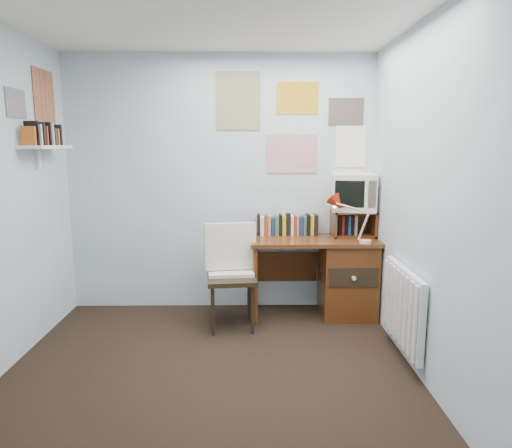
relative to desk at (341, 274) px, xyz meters
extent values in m
plane|color=black|center=(-1.17, -1.48, -0.41)|extent=(3.50, 3.50, 0.00)
cube|color=silver|center=(-1.17, 0.27, 0.84)|extent=(3.00, 0.02, 2.50)
cube|color=silver|center=(0.33, -1.48, 0.84)|extent=(0.02, 3.50, 2.50)
cube|color=brown|center=(-0.27, 0.00, 0.34)|extent=(1.20, 0.55, 0.03)
cube|color=brown|center=(0.06, 0.00, -0.04)|extent=(0.50, 0.50, 0.72)
cylinder|color=brown|center=(-0.83, -0.24, -0.04)|extent=(0.04, 0.04, 0.72)
cylinder|color=brown|center=(-0.83, 0.23, -0.04)|extent=(0.04, 0.04, 0.72)
cube|color=brown|center=(-0.52, 0.25, 0.01)|extent=(0.64, 0.02, 0.30)
cube|color=black|center=(-1.05, -0.30, 0.05)|extent=(0.51, 0.49, 0.91)
cube|color=#B0200B|center=(0.16, -0.22, 0.55)|extent=(0.33, 0.30, 0.38)
cube|color=brown|center=(0.12, 0.11, 0.48)|extent=(0.40, 0.30, 0.25)
cube|color=beige|center=(0.12, 0.13, 0.80)|extent=(0.46, 0.44, 0.39)
cube|color=brown|center=(-0.51, 0.18, 0.46)|extent=(0.60, 0.14, 0.22)
cube|color=white|center=(0.29, -0.93, 0.01)|extent=(0.09, 0.80, 0.60)
cube|color=white|center=(-2.57, -0.38, 1.21)|extent=(0.20, 0.62, 0.24)
cube|color=white|center=(-0.47, 0.26, 1.44)|extent=(1.20, 0.01, 0.90)
cube|color=white|center=(-2.67, -0.38, 1.59)|extent=(0.01, 0.70, 0.60)
camera|label=1|loc=(-0.88, -4.23, 1.24)|focal=32.00mm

